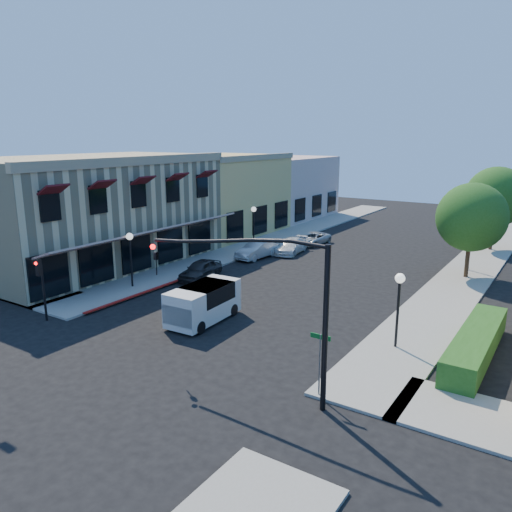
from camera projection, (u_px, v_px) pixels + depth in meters
The scene contains 22 objects.
ground at pixel (132, 369), 20.74m from camera, with size 120.00×120.00×0.00m, color black.
sidewalk_left at pixel (281, 237), 47.33m from camera, with size 3.50×50.00×0.12m, color gray.
sidewalk_right at pixel (478, 262), 38.01m from camera, with size 3.50×50.00×0.12m, color gray.
curb_red_strip at pixel (151, 292), 30.92m from camera, with size 0.25×10.00×0.06m, color maroon.
corner_brick_building at pixel (94, 211), 36.97m from camera, with size 11.77×18.20×8.10m.
yellow_stucco_building at pixel (217, 194), 49.23m from camera, with size 10.00×12.00×7.60m, color #DBB762.
pink_stucco_building at pixel (279, 187), 59.06m from camera, with size 10.00×12.00×7.00m, color #C19D92.
hedge at pixel (474, 358), 21.82m from camera, with size 1.40×8.00×1.10m, color #204F16.
street_tree_a at pixel (472, 217), 32.94m from camera, with size 4.56×4.56×6.48m.
street_tree_b at pixel (496, 197), 40.99m from camera, with size 4.94×4.94×7.02m.
signal_mast_arm at pixel (272, 290), 17.87m from camera, with size 8.01×0.39×6.00m.
secondary_signal at pixel (41, 278), 25.60m from camera, with size 0.28×0.42×3.32m.
street_name_sign at pixel (320, 355), 18.13m from camera, with size 0.80×0.06×2.50m.
lamppost_left_near at pixel (130, 246), 31.13m from camera, with size 0.44×0.44×3.57m.
lamppost_left_far at pixel (254, 216), 42.50m from camera, with size 0.44×0.44×3.57m.
lamppost_right_near at pixel (399, 292), 22.07m from camera, with size 0.44×0.44×3.57m.
lamppost_right_far at pixel (471, 234), 35.07m from camera, with size 0.44×0.44×3.57m.
white_van at pixel (203, 301), 25.80m from camera, with size 2.08×4.41×1.92m.
parked_car_a at pixel (200, 270), 33.65m from camera, with size 1.52×3.78×1.29m, color black.
parked_car_b at pixel (257, 250), 39.33m from camera, with size 1.42×4.07×1.34m, color #B6B9BC.
parked_car_c at pixel (291, 246), 41.01m from camera, with size 1.68×4.13×1.20m, color silver.
parked_car_d at pixel (313, 239), 44.30m from camera, with size 1.78×3.86×1.07m, color #B0B3B5.
Camera 1 is at (14.75, -13.10, 9.47)m, focal length 35.00 mm.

